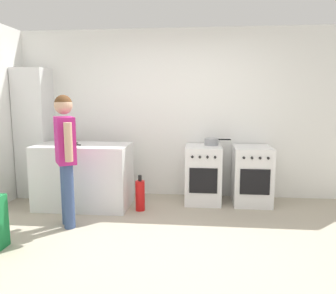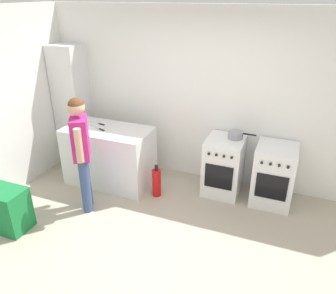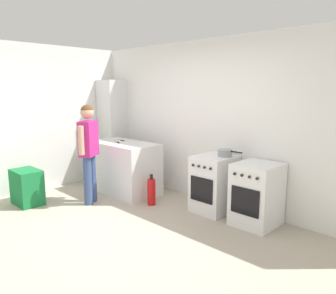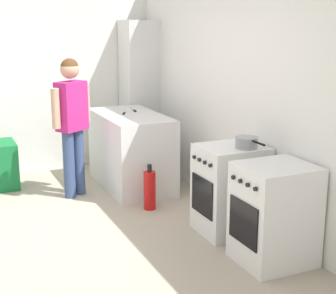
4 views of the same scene
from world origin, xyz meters
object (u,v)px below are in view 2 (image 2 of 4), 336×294
fire_extinguisher (157,182)px  recycling_crate_upper (4,200)px  oven_left (224,166)px  recycling_crate_lower (9,218)px  oven_right (274,175)px  larder_cabinet (73,106)px  pot (236,135)px  knife_carving (97,123)px  knife_bread (97,128)px  person (81,146)px

fire_extinguisher → recycling_crate_upper: (-1.45, -1.36, 0.20)m
oven_left → recycling_crate_lower: size_ratio=1.63×
oven_right → recycling_crate_lower: bearing=-148.7°
recycling_crate_upper → oven_left: bearing=38.4°
larder_cabinet → oven_right: bearing=-1.7°
fire_extinguisher → larder_cabinet: size_ratio=0.25×
pot → recycling_crate_lower: pot is taller
oven_right → pot: bearing=171.6°
knife_carving → knife_bread: (0.11, -0.16, -0.00)m
pot → oven_right: bearing=-8.4°
recycling_crate_upper → larder_cabinet: bearing=99.6°
pot → recycling_crate_upper: (-2.44, -1.93, -0.48)m
person → recycling_crate_upper: (-0.68, -0.74, -0.52)m
knife_bread → recycling_crate_upper: size_ratio=0.64×
fire_extinguisher → recycling_crate_upper: 2.00m
pot → person: 2.13m
person → larder_cabinet: bearing=129.8°
pot → recycling_crate_lower: (-2.44, -1.93, -0.76)m
oven_right → knife_bread: bearing=-171.1°
oven_right → recycling_crate_lower: (-3.03, -1.84, -0.29)m
oven_left → pot: pot is taller
knife_bread → recycling_crate_upper: (-0.47, -1.44, -0.48)m
fire_extinguisher → larder_cabinet: bearing=162.0°
knife_bread → fire_extinguisher: bearing=-4.4°
knife_carving → recycling_crate_lower: bearing=-102.6°
knife_carving → pot: bearing=9.1°
oven_left → knife_bread: 1.95m
knife_bread → larder_cabinet: larder_cabinet is taller
pot → person: person is taller
person → knife_bread: bearing=106.4°
fire_extinguisher → recycling_crate_lower: bearing=-136.8°
person → fire_extinguisher: (0.77, 0.63, -0.72)m
recycling_crate_upper → person: bearing=47.4°
knife_carving → recycling_crate_upper: (-0.36, -1.60, -0.48)m
oven_right → person: (-2.36, -1.10, 0.52)m
oven_right → larder_cabinet: bearing=178.3°
person → recycling_crate_lower: (-0.68, -0.74, -0.80)m
knife_carving → person: 0.92m
fire_extinguisher → knife_bread: bearing=175.6°
larder_cabinet → oven_left: bearing=-2.2°
recycling_crate_upper → fire_extinguisher: bearing=43.2°
person → recycling_crate_upper: bearing=-132.6°
recycling_crate_upper → larder_cabinet: larder_cabinet is taller
pot → larder_cabinet: 2.77m
pot → recycling_crate_upper: 3.15m
oven_left → fire_extinguisher: oven_left is taller
oven_left → recycling_crate_upper: size_ratio=1.63×
knife_bread → person: 0.73m
pot → knife_bread: size_ratio=1.16×
knife_bread → recycling_crate_upper: knife_bread is taller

